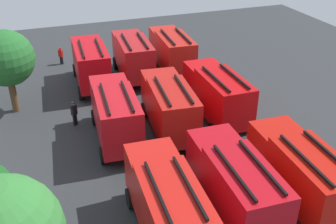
{
  "coord_description": "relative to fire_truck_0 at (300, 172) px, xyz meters",
  "views": [
    {
      "loc": [
        -23.09,
        8.27,
        14.86
      ],
      "look_at": [
        0.0,
        0.0,
        1.4
      ],
      "focal_mm": 43.43,
      "sensor_mm": 36.0,
      "label": 1
    }
  ],
  "objects": [
    {
      "name": "fire_truck_0",
      "position": [
        0.0,
        0.0,
        0.0
      ],
      "size": [
        7.31,
        3.03,
        3.88
      ],
      "rotation": [
        0.0,
        0.0,
        -0.05
      ],
      "color": "red",
      "rests_on": "ground"
    },
    {
      "name": "traffic_cone_0",
      "position": [
        13.51,
        3.82,
        -1.84
      ],
      "size": [
        0.44,
        0.44,
        0.63
      ],
      "primitive_type": "cone",
      "color": "#F2600C",
      "rests_on": "ground"
    },
    {
      "name": "firefighter_1",
      "position": [
        24.62,
        9.31,
        -1.25
      ],
      "size": [
        0.48,
        0.45,
        1.63
      ],
      "rotation": [
        0.0,
        0.0,
        5.41
      ],
      "color": "black",
      "rests_on": "ground"
    },
    {
      "name": "firefighter_0",
      "position": [
        12.42,
        9.79,
        -1.12
      ],
      "size": [
        0.45,
        0.48,
        1.83
      ],
      "rotation": [
        0.0,
        0.0,
        3.79
      ],
      "color": "black",
      "rests_on": "ground"
    },
    {
      "name": "fire_truck_7",
      "position": [
        9.35,
        7.48,
        0.0
      ],
      "size": [
        7.37,
        3.21,
        3.88
      ],
      "rotation": [
        0.0,
        0.0,
        -0.08
      ],
      "color": "red",
      "rests_on": "ground"
    },
    {
      "name": "fire_truck_3",
      "position": [
        0.3,
        3.6,
        0.0
      ],
      "size": [
        7.29,
        2.97,
        3.88
      ],
      "rotation": [
        0.0,
        0.0,
        -0.04
      ],
      "color": "red",
      "rests_on": "ground"
    },
    {
      "name": "fire_truck_6",
      "position": [
        0.09,
        7.23,
        0.0
      ],
      "size": [
        7.31,
        3.04,
        3.88
      ],
      "rotation": [
        0.0,
        0.0,
        -0.05
      ],
      "color": "red",
      "rests_on": "ground"
    },
    {
      "name": "fire_truck_8",
      "position": [
        18.58,
        7.42,
        0.0
      ],
      "size": [
        7.33,
        3.09,
        3.88
      ],
      "rotation": [
        0.0,
        0.0,
        -0.06
      ],
      "color": "red",
      "rests_on": "ground"
    },
    {
      "name": "fire_truck_4",
      "position": [
        9.17,
        3.84,
        0.0
      ],
      "size": [
        7.41,
        3.34,
        3.88
      ],
      "rotation": [
        0.0,
        0.0,
        -0.1
      ],
      "color": "red",
      "rests_on": "ground"
    },
    {
      "name": "fire_truck_5",
      "position": [
        19.04,
        3.64,
        0.0
      ],
      "size": [
        7.35,
        3.16,
        3.88
      ],
      "rotation": [
        0.0,
        0.0,
        -0.07
      ],
      "color": "red",
      "rests_on": "ground"
    },
    {
      "name": "ground_plane",
      "position": [
        9.59,
        3.75,
        -2.15
      ],
      "size": [
        55.6,
        55.6,
        0.0
      ],
      "primitive_type": "plane",
      "color": "#2D3033"
    },
    {
      "name": "tree_3",
      "position": [
        16.11,
        13.74,
        2.1
      ],
      "size": [
        4.07,
        4.07,
        6.31
      ],
      "color": "brown",
      "rests_on": "ground"
    },
    {
      "name": "fire_truck_1",
      "position": [
        9.78,
        -0.02,
        0.0
      ],
      "size": [
        7.23,
        2.82,
        3.88
      ],
      "rotation": [
        0.0,
        0.0,
        -0.01
      ],
      "color": "red",
      "rests_on": "ground"
    },
    {
      "name": "traffic_cone_1",
      "position": [
        12.95,
        -2.97,
        -1.78
      ],
      "size": [
        0.52,
        0.52,
        0.75
      ],
      "primitive_type": "cone",
      "color": "#F2600C",
      "rests_on": "ground"
    },
    {
      "name": "fire_truck_2",
      "position": [
        19.05,
        -0.0,
        0.0
      ],
      "size": [
        7.34,
        3.12,
        3.88
      ],
      "rotation": [
        0.0,
        0.0,
        -0.06
      ],
      "color": "red",
      "rests_on": "ground"
    }
  ]
}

